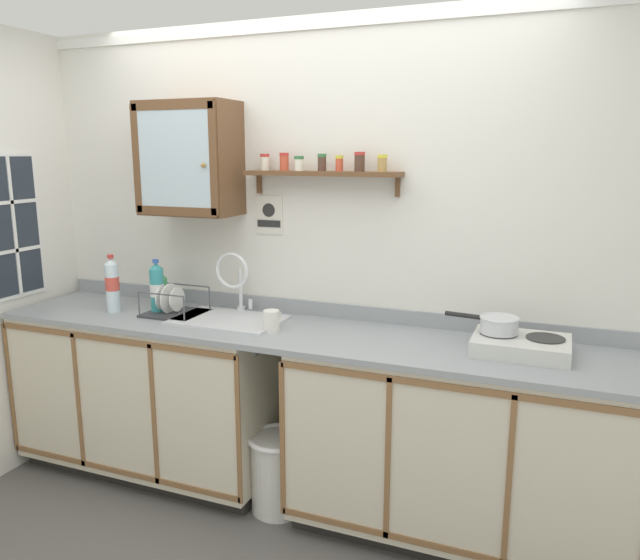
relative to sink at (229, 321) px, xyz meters
The scene contains 18 objects.
floor 1.06m from the sink, 41.30° to the right, with size 6.29×6.29×0.00m, color #565451.
back_wall 0.57m from the sink, 37.23° to the left, with size 3.89×0.07×2.50m.
lower_cabinet_run 0.70m from the sink, behind, with size 1.51×0.61×0.91m.
lower_cabinet_run_right 1.33m from the sink, ahead, with size 1.56×0.61×0.91m.
countertop 0.38m from the sink, ahead, with size 3.25×0.63×0.03m, color gray.
backsplash 0.46m from the sink, 33.73° to the left, with size 3.25×0.02×0.08m, color gray.
sink is the anchor object (origin of this frame).
hot_plate_stove 1.49m from the sink, ahead, with size 0.42×0.31×0.08m.
saucepan 1.39m from the sink, ahead, with size 0.34×0.18×0.07m.
bottle_soda_green_0 0.50m from the sink, behind, with size 0.07×0.07×0.22m.
bottle_water_clear_1 0.71m from the sink, behind, with size 0.08×0.08×0.33m.
bottle_detergent_teal_2 0.47m from the sink, behind, with size 0.08×0.08×0.30m.
dish_rack 0.35m from the sink, behind, with size 0.31×0.27×0.17m.
mug 0.33m from the sink, 18.20° to the right, with size 0.08×0.12×0.11m.
wall_cabinet 0.90m from the sink, 157.77° to the left, with size 0.53×0.31×0.60m.
spice_shelf 0.93m from the sink, 22.79° to the left, with size 0.83×0.14×0.22m.
warning_sign 0.62m from the sink, 65.10° to the left, with size 0.16×0.01×0.21m.
trash_bin 0.82m from the sink, 23.13° to the right, with size 0.32×0.32×0.41m.
Camera 1 is at (1.24, -2.40, 1.82)m, focal length 34.16 mm.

